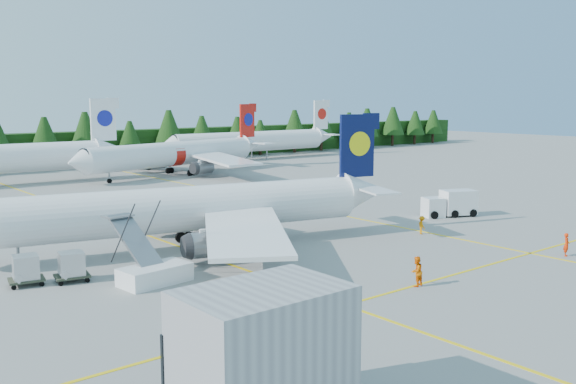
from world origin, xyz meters
TOP-DOWN VIEW (x-y plane):
  - ground at (0.00, 0.00)m, footprint 320.00×320.00m
  - taxi_stripe_a at (-14.00, 20.00)m, footprint 0.25×120.00m
  - taxi_stripe_b at (6.00, 20.00)m, footprint 0.25×120.00m
  - taxi_stripe_cross at (0.00, -6.00)m, footprint 80.00×0.25m
  - treeline_hedge at (0.00, 82.00)m, footprint 220.00×4.00m
  - terminal_building at (-26.00, -14.00)m, footprint 6.00×4.00m
  - airliner_navy at (-15.29, 12.50)m, footprint 35.72×29.06m
  - airliner_red at (9.28, 56.74)m, footprint 37.20×30.28m
  - airliner_far_right at (33.60, 70.53)m, footprint 39.69×4.35m
  - airstairs at (-20.50, 5.39)m, footprint 4.76×6.46m
  - service_truck at (14.23, 7.81)m, footprint 5.81×4.04m
  - uld_pair at (-25.80, 9.37)m, footprint 5.03×3.03m
  - crew_a at (7.31, -8.18)m, footprint 0.77×0.69m
  - crew_b at (-7.81, -6.11)m, footprint 1.02×0.84m
  - crew_c at (5.12, 3.96)m, footprint 0.72×0.81m

SIDE VIEW (x-z plane):
  - ground at x=0.00m, z-range 0.00..0.00m
  - taxi_stripe_a at x=-14.00m, z-range 0.00..0.01m
  - taxi_stripe_b at x=6.00m, z-range 0.00..0.01m
  - taxi_stripe_cross at x=0.00m, z-range 0.00..0.01m
  - crew_c at x=5.12m, z-range 0.00..1.62m
  - airstairs at x=-20.50m, z-range -1.15..2.92m
  - crew_a at x=7.31m, z-range 0.00..1.78m
  - crew_b at x=-7.81m, z-range 0.00..1.95m
  - uld_pair at x=-25.80m, z-range 0.29..1.95m
  - service_truck at x=14.23m, z-range -0.01..2.63m
  - terminal_building at x=-26.00m, z-range 0.00..5.20m
  - treeline_hedge at x=0.00m, z-range 0.00..6.00m
  - airliner_navy at x=-15.29m, z-range -2.10..8.44m
  - airliner_red at x=9.28m, z-range -2.19..8.78m
  - airliner_far_right at x=33.60m, z-range -2.15..9.39m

